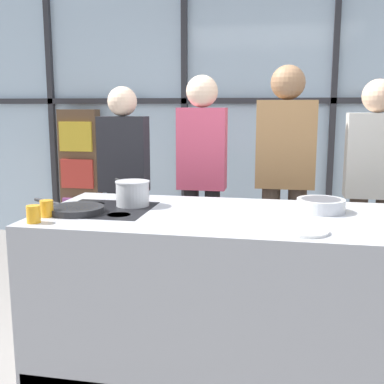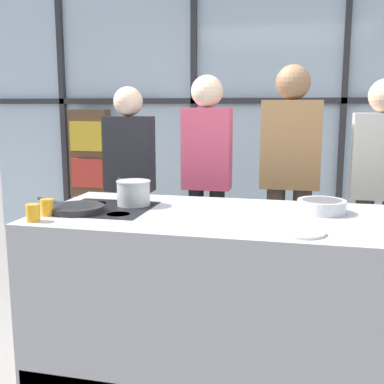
{
  "view_description": "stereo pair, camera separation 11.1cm",
  "coord_description": "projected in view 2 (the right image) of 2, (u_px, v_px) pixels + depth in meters",
  "views": [
    {
      "loc": [
        0.31,
        -2.59,
        1.49
      ],
      "look_at": [
        -0.21,
        0.1,
        1.0
      ],
      "focal_mm": 45.0,
      "sensor_mm": 36.0,
      "label": 1
    },
    {
      "loc": [
        0.42,
        -2.56,
        1.49
      ],
      "look_at": [
        -0.21,
        0.1,
        1.0
      ],
      "focal_mm": 45.0,
      "sensor_mm": 36.0,
      "label": 2
    }
  ],
  "objects": [
    {
      "name": "white_plate",
      "position": [
        301.0,
        232.0,
        2.25
      ],
      "size": [
        0.23,
        0.23,
        0.01
      ],
      "primitive_type": "cylinder",
      "color": "white",
      "rests_on": "demo_island"
    },
    {
      "name": "spectator_far_right",
      "position": [
        380.0,
        181.0,
        3.4
      ],
      "size": [
        0.4,
        0.23,
        1.67
      ],
      "rotation": [
        0.0,
        0.0,
        3.14
      ],
      "color": "#47382D",
      "rests_on": "ground_plane"
    },
    {
      "name": "ground_plane",
      "position": [
        223.0,
        364.0,
        2.81
      ],
      "size": [
        18.0,
        18.0,
        0.0
      ],
      "primitive_type": "plane",
      "color": "gray"
    },
    {
      "name": "juice_glass_near",
      "position": [
        33.0,
        213.0,
        2.49
      ],
      "size": [
        0.07,
        0.07,
        0.09
      ],
      "primitive_type": "cylinder",
      "color": "orange",
      "rests_on": "demo_island"
    },
    {
      "name": "mixing_bowl",
      "position": [
        322.0,
        206.0,
        2.69
      ],
      "size": [
        0.27,
        0.27,
        0.07
      ],
      "color": "silver",
      "rests_on": "demo_island"
    },
    {
      "name": "spectator_center_right",
      "position": [
        290.0,
        170.0,
        3.53
      ],
      "size": [
        0.43,
        0.25,
        1.78
      ],
      "rotation": [
        0.0,
        0.0,
        3.14
      ],
      "color": "#47382D",
      "rests_on": "ground_plane"
    },
    {
      "name": "demo_island",
      "position": [
        224.0,
        291.0,
        2.73
      ],
      "size": [
        2.09,
        0.97,
        0.9
      ],
      "color": "#A8AAB2",
      "rests_on": "ground_plane"
    },
    {
      "name": "frying_pan",
      "position": [
        76.0,
        208.0,
        2.73
      ],
      "size": [
        0.51,
        0.36,
        0.04
      ],
      "color": "#232326",
      "rests_on": "demo_island"
    },
    {
      "name": "bookshelf",
      "position": [
        91.0,
        175.0,
        5.4
      ],
      "size": [
        0.44,
        0.19,
        1.45
      ],
      "color": "brown",
      "rests_on": "ground_plane"
    },
    {
      "name": "juice_glass_far",
      "position": [
        47.0,
        207.0,
        2.63
      ],
      "size": [
        0.07,
        0.07,
        0.09
      ],
      "primitive_type": "cylinder",
      "color": "orange",
      "rests_on": "demo_island"
    },
    {
      "name": "saucepan",
      "position": [
        133.0,
        192.0,
        2.89
      ],
      "size": [
        0.29,
        0.32,
        0.15
      ],
      "color": "silver",
      "rests_on": "demo_island"
    },
    {
      "name": "spectator_far_left",
      "position": [
        130.0,
        174.0,
        3.83
      ],
      "size": [
        0.38,
        0.23,
        1.64
      ],
      "rotation": [
        0.0,
        0.0,
        3.14
      ],
      "color": "black",
      "rests_on": "ground_plane"
    },
    {
      "name": "spectator_center_left",
      "position": [
        207.0,
        169.0,
        3.68
      ],
      "size": [
        0.37,
        0.24,
        1.72
      ],
      "rotation": [
        0.0,
        0.0,
        3.14
      ],
      "color": "black",
      "rests_on": "ground_plane"
    },
    {
      "name": "back_window_wall",
      "position": [
        266.0,
        114.0,
        5.02
      ],
      "size": [
        6.4,
        0.1,
        2.8
      ],
      "color": "silver",
      "rests_on": "ground_plane"
    }
  ]
}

